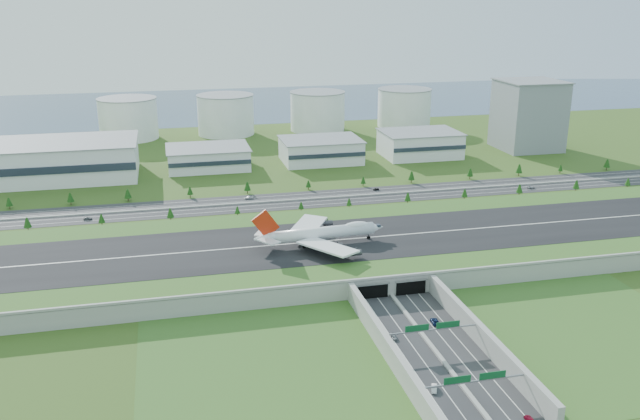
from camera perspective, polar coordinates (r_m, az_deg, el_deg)
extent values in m
plane|color=#364E18|center=(336.87, 3.29, -3.70)|extent=(1200.00, 1200.00, 0.00)
cube|color=gray|center=(335.41, 3.30, -3.06)|extent=(520.00, 100.00, 8.00)
cube|color=#2D591E|center=(333.97, 3.31, -2.41)|extent=(520.00, 100.00, 0.16)
cube|color=black|center=(333.92, 3.31, -2.39)|extent=(520.00, 58.00, 0.12)
cube|color=silver|center=(333.89, 3.31, -2.37)|extent=(520.00, 0.90, 0.02)
cube|color=gray|center=(290.20, 6.06, -5.62)|extent=(520.00, 1.20, 1.20)
cube|color=#28282B|center=(244.07, 10.71, -12.97)|extent=(34.00, 120.00, 0.12)
cube|color=gray|center=(243.87, 10.72, -12.89)|extent=(1.60, 120.00, 0.90)
cube|color=gray|center=(244.08, 5.82, -11.65)|extent=(2.40, 100.00, 8.00)
cube|color=gray|center=(257.10, 13.65, -10.47)|extent=(2.40, 100.00, 8.00)
cube|color=black|center=(289.21, 4.47, -6.83)|extent=(13.00, 1.20, 6.00)
cube|color=black|center=(294.43, 7.65, -6.47)|extent=(13.00, 1.20, 6.00)
cylinder|color=gray|center=(248.21, 5.26, -11.22)|extent=(0.70, 0.70, 7.00)
cylinder|color=gray|center=(261.57, 13.32, -10.05)|extent=(0.70, 0.70, 7.00)
cube|color=gray|center=(252.53, 9.44, -9.91)|extent=(38.00, 0.50, 0.50)
cube|color=#0C4C23|center=(249.73, 8.18, -9.82)|extent=(9.00, 0.30, 2.40)
cube|color=#0C4C23|center=(254.00, 10.74, -9.46)|extent=(9.00, 0.30, 2.40)
cylinder|color=gray|center=(220.19, 8.20, -15.50)|extent=(0.70, 0.70, 7.00)
cylinder|color=gray|center=(235.15, 17.13, -13.82)|extent=(0.70, 0.70, 7.00)
cube|color=gray|center=(225.05, 12.89, -13.88)|extent=(38.00, 0.50, 0.50)
cube|color=#0C4C23|center=(221.92, 11.49, -13.85)|extent=(9.00, 0.30, 2.40)
cube|color=#0C4C23|center=(226.71, 14.33, -13.33)|extent=(9.00, 0.30, 2.40)
cube|color=#28282B|center=(423.65, -0.31, 0.94)|extent=(560.00, 36.00, 0.12)
cylinder|color=#3D2819|center=(400.02, -23.37, -1.44)|extent=(0.50, 0.50, 2.77)
cone|color=black|center=(398.95, -23.43, -0.96)|extent=(4.30, 4.30, 5.53)
cylinder|color=#3D2819|center=(394.57, -17.89, -1.09)|extent=(0.50, 0.50, 2.40)
cone|color=black|center=(393.63, -17.93, -0.67)|extent=(3.74, 3.74, 4.80)
cylinder|color=#3D2819|center=(392.74, -12.47, -0.70)|extent=(0.50, 0.50, 2.67)
cone|color=black|center=(391.68, -12.50, -0.22)|extent=(4.15, 4.15, 5.34)
cylinder|color=#3D2819|center=(394.64, -6.96, -0.35)|extent=(0.50, 0.50, 2.06)
cone|color=black|center=(393.82, -6.98, 0.01)|extent=(3.20, 3.20, 4.12)
cylinder|color=#3D2819|center=(399.99, -1.60, 0.04)|extent=(0.50, 0.50, 2.10)
cone|color=black|center=(399.17, -1.60, 0.40)|extent=(3.27, 3.27, 4.20)
cylinder|color=#3D2819|center=(406.55, 2.46, 0.33)|extent=(0.50, 0.50, 2.13)
cone|color=black|center=(405.73, 2.47, 0.70)|extent=(3.32, 3.32, 4.27)
cylinder|color=#3D2819|center=(417.61, 7.38, 0.70)|extent=(0.50, 0.50, 2.52)
cone|color=black|center=(416.67, 7.40, 1.13)|extent=(3.92, 3.92, 5.04)
cylinder|color=#3D2819|center=(431.82, 12.06, 1.03)|extent=(0.50, 0.50, 2.48)
cone|color=black|center=(430.93, 12.09, 1.43)|extent=(3.85, 3.85, 4.95)
cylinder|color=#3D2819|center=(448.69, 16.42, 1.34)|extent=(0.50, 0.50, 2.70)
cone|color=black|center=(447.76, 16.46, 1.76)|extent=(4.20, 4.20, 5.40)
cylinder|color=#3D2819|center=(469.59, 20.73, 1.63)|extent=(0.50, 0.50, 2.74)
cone|color=black|center=(468.68, 20.78, 2.04)|extent=(4.27, 4.27, 5.49)
cylinder|color=#3D2819|center=(491.67, 24.46, 1.85)|extent=(0.50, 0.50, 2.38)
cone|color=black|center=(490.92, 24.51, 2.19)|extent=(3.70, 3.70, 4.76)
cylinder|color=#3D2819|center=(444.71, -24.68, 0.24)|extent=(0.50, 0.50, 2.52)
cone|color=black|center=(443.83, -24.73, 0.64)|extent=(3.92, 3.92, 5.04)
cylinder|color=#3D2819|center=(438.68, -20.24, 0.58)|extent=(0.50, 0.50, 2.74)
cone|color=black|center=(437.71, -20.29, 1.01)|extent=(4.27, 4.27, 5.49)
cylinder|color=#3D2819|center=(435.44, -15.85, 0.90)|extent=(0.50, 0.50, 2.83)
cone|color=black|center=(434.43, -15.89, 1.35)|extent=(4.41, 4.41, 5.67)
cylinder|color=#3D2819|center=(434.96, -10.87, 1.22)|extent=(0.50, 0.50, 2.42)
cone|color=black|center=(434.10, -10.90, 1.61)|extent=(3.77, 3.77, 4.85)
cylinder|color=#3D2819|center=(437.49, -6.13, 1.57)|extent=(0.50, 0.50, 2.78)
cone|color=black|center=(436.50, -6.14, 2.02)|extent=(4.33, 4.33, 5.57)
cylinder|color=#3D2819|center=(443.86, -0.98, 1.88)|extent=(0.50, 0.50, 2.26)
cone|color=black|center=(443.07, -0.98, 2.24)|extent=(3.52, 3.52, 4.53)
cylinder|color=#3D2819|center=(452.87, 3.65, 2.17)|extent=(0.50, 0.50, 2.25)
cone|color=black|center=(452.10, 3.66, 2.52)|extent=(3.49, 3.49, 4.49)
cylinder|color=#3D2819|center=(463.47, 7.70, 2.46)|extent=(0.50, 0.50, 2.90)
cone|color=black|center=(462.50, 7.72, 2.90)|extent=(4.51, 4.51, 5.80)
cylinder|color=#3D2819|center=(480.07, 12.50, 2.72)|extent=(0.50, 0.50, 2.76)
cone|color=black|center=(479.17, 12.53, 3.13)|extent=(4.29, 4.29, 5.52)
cylinder|color=#3D2819|center=(496.97, 16.39, 2.94)|extent=(0.50, 0.50, 3.02)
cone|color=black|center=(496.03, 16.43, 3.37)|extent=(4.70, 4.70, 6.04)
cylinder|color=#3D2819|center=(513.61, 19.56, 3.06)|extent=(0.50, 0.50, 2.22)
cone|color=black|center=(512.94, 19.60, 3.37)|extent=(3.45, 3.45, 4.44)
cylinder|color=#3D2819|center=(534.48, 22.98, 3.26)|extent=(0.50, 0.50, 2.92)
cone|color=black|center=(533.64, 23.03, 3.65)|extent=(4.54, 4.54, 5.84)
cube|color=silver|center=(504.15, -21.98, 3.86)|extent=(120.00, 60.00, 25.00)
cube|color=silver|center=(504.58, -9.41, 4.36)|extent=(58.00, 42.00, 15.00)
cube|color=silver|center=(516.36, 0.06, 5.03)|extent=(58.00, 42.00, 17.00)
cube|color=silver|center=(539.57, 8.40, 5.52)|extent=(58.00, 42.00, 19.00)
cube|color=gray|center=(581.60, 17.14, 7.62)|extent=(46.00, 46.00, 55.00)
cylinder|color=silver|center=(620.00, -15.85, 7.40)|extent=(50.00, 50.00, 35.00)
cylinder|color=silver|center=(621.66, -7.94, 7.93)|extent=(50.00, 50.00, 35.00)
cylinder|color=silver|center=(634.80, -0.21, 8.31)|extent=(50.00, 50.00, 35.00)
cylinder|color=silver|center=(658.74, 7.10, 8.53)|extent=(50.00, 50.00, 35.00)
cube|color=#364A67|center=(794.89, -6.55, 8.89)|extent=(1200.00, 260.00, 0.06)
cylinder|color=white|center=(324.07, 0.12, -1.96)|extent=(52.75, 9.46, 6.00)
cone|color=white|center=(332.90, 4.75, -1.48)|extent=(7.88, 6.48, 6.00)
cone|color=white|center=(317.35, -4.74, -2.40)|extent=(9.75, 6.60, 6.00)
ellipsoid|color=white|center=(328.70, 3.09, -1.30)|extent=(13.07, 5.51, 3.69)
cube|color=white|center=(309.63, 0.65, -3.12)|extent=(26.34, 29.94, 1.48)
cube|color=white|center=(338.27, -0.98, -1.26)|extent=(24.04, 30.54, 1.48)
cylinder|color=#38383D|center=(316.36, 1.49, -3.06)|extent=(5.05, 3.13, 2.81)
cylinder|color=#38383D|center=(308.99, 3.06, -3.61)|extent=(5.05, 3.13, 2.81)
cylinder|color=#38383D|center=(336.43, 0.29, -1.74)|extent=(5.05, 3.13, 2.81)
cylinder|color=#38383D|center=(347.24, 0.64, -1.10)|extent=(5.05, 3.13, 2.81)
cube|color=white|center=(311.69, -4.34, -2.63)|extent=(10.40, 11.69, 0.56)
cube|color=white|center=(322.87, -4.82, -1.90)|extent=(9.59, 11.73, 0.56)
cube|color=red|center=(315.13, -4.61, -1.17)|extent=(13.38, 1.73, 14.05)
cylinder|color=black|center=(333.22, 4.11, -2.34)|extent=(1.78, 0.66, 1.78)
cylinder|color=black|center=(322.09, -0.36, -3.03)|extent=(1.78, 0.66, 1.78)
cylinder|color=black|center=(327.46, -0.66, -2.67)|extent=(1.78, 0.66, 1.78)
cylinder|color=black|center=(320.64, -1.33, -3.13)|extent=(1.78, 0.66, 1.78)
cylinder|color=black|center=(326.04, -1.61, -2.77)|extent=(1.78, 0.66, 1.78)
imported|color=#9F9FA3|center=(259.28, 6.22, -10.54)|extent=(2.62, 5.05, 1.64)
imported|color=white|center=(230.93, 9.58, -14.59)|extent=(3.53, 5.30, 1.65)
imported|color=#0D1D44|center=(272.26, 9.66, -9.23)|extent=(3.52, 6.43, 1.71)
imported|color=#BC1134|center=(223.22, 17.26, -16.51)|extent=(2.50, 5.39, 1.52)
imported|color=#57585C|center=(406.59, -18.97, -0.68)|extent=(5.15, 2.58, 1.68)
imported|color=black|center=(443.52, 4.74, 1.76)|extent=(4.35, 2.56, 1.35)
imported|color=#B1B1B6|center=(466.70, 17.33, 1.82)|extent=(5.68, 3.06, 1.51)
imported|color=silver|center=(425.67, -6.03, 1.05)|extent=(6.11, 3.31, 1.68)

